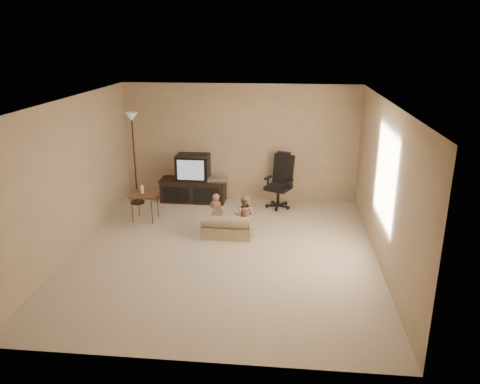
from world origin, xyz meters
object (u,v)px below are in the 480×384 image
object	(u,v)px
toddler_right	(244,215)
child_sofa	(227,228)
tv_stand	(194,182)
office_chair	(280,188)
floor_lamp	(133,138)
side_table	(144,195)
toddler_left	(216,212)

from	to	relation	value
toddler_right	child_sofa	bearing A→B (deg)	24.32
tv_stand	office_chair	size ratio (longest dim) A/B	1.25
tv_stand	office_chair	world-z (taller)	office_chair
office_chair	child_sofa	size ratio (longest dim) A/B	1.29
tv_stand	floor_lamp	xyz separation A→B (m)	(-1.19, -0.26, 0.99)
tv_stand	side_table	distance (m)	1.40
floor_lamp	toddler_right	bearing A→B (deg)	-31.29
child_sofa	floor_lamp	bearing A→B (deg)	144.96
toddler_right	side_table	bearing A→B (deg)	-9.41
floor_lamp	child_sofa	bearing A→B (deg)	-36.40
tv_stand	toddler_right	xyz separation A→B (m)	(1.26, -1.75, -0.04)
floor_lamp	child_sofa	xyz separation A→B (m)	(2.15, -1.58, -1.25)
office_chair	child_sofa	xyz separation A→B (m)	(-0.90, -1.67, -0.24)
tv_stand	floor_lamp	bearing A→B (deg)	-167.19
tv_stand	child_sofa	bearing A→B (deg)	-61.94
toddler_right	toddler_left	bearing A→B (deg)	-10.34
floor_lamp	toddler_left	world-z (taller)	floor_lamp
side_table	child_sofa	world-z (taller)	side_table
toddler_left	office_chair	bearing A→B (deg)	-109.16
tv_stand	toddler_left	world-z (taller)	tv_stand
toddler_left	floor_lamp	bearing A→B (deg)	-15.36
child_sofa	toddler_left	size ratio (longest dim) A/B	1.23
tv_stand	toddler_left	distance (m)	1.75
tv_stand	toddler_right	size ratio (longest dim) A/B	1.88
office_chair	toddler_right	size ratio (longest dim) A/B	1.50
tv_stand	side_table	bearing A→B (deg)	-121.19
office_chair	child_sofa	distance (m)	1.92
child_sofa	toddler_right	world-z (taller)	toddler_right
child_sofa	toddler_left	xyz separation A→B (m)	(-0.23, 0.25, 0.19)
tv_stand	toddler_right	distance (m)	2.15
floor_lamp	side_table	bearing A→B (deg)	-63.85
child_sofa	tv_stand	bearing A→B (deg)	118.91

